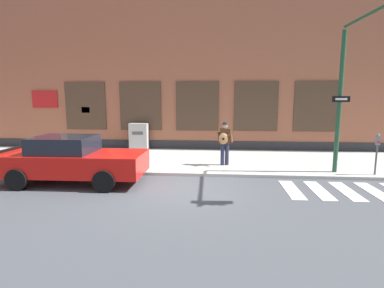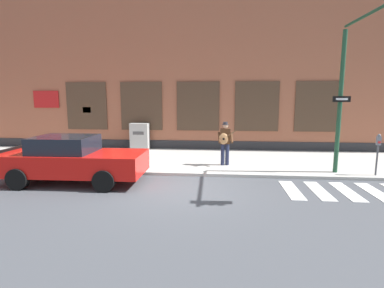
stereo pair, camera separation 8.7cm
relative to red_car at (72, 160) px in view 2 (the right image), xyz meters
The scene contains 9 objects.
ground_plane 3.74m from the red_car, ahead, with size 160.00×160.00×0.00m, color #424449.
sidewalk 5.25m from the red_car, 45.52° to the left, with size 28.00×5.15×0.11m.
building_backdrop 9.66m from the red_car, 66.24° to the left, with size 28.00×4.06×8.28m.
crosswalk 9.38m from the red_car, ahead, with size 5.20×1.90×0.01m.
red_car is the anchor object (origin of this frame).
busker 5.62m from the red_car, 27.46° to the left, with size 0.72×0.55×1.71m.
traffic_light 9.43m from the red_car, ahead, with size 0.60×3.47×5.10m.
parking_meter 10.27m from the red_car, ahead, with size 0.13×0.11×1.44m.
utility_box 5.88m from the red_car, 83.41° to the left, with size 0.93×0.52×1.36m.
Camera 2 is at (1.14, -8.79, 2.74)m, focal length 28.00 mm.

